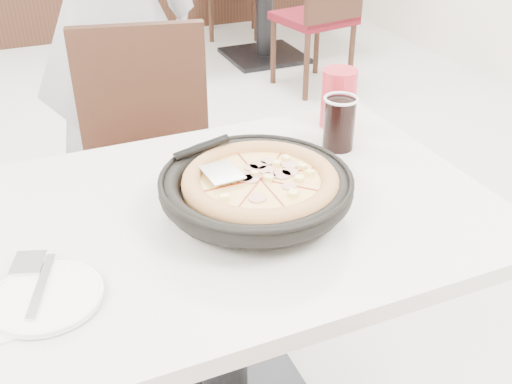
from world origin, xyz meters
name	(u,v)px	position (x,y,z in m)	size (l,w,h in m)	color
floor	(85,352)	(0.00, 0.00, 0.00)	(7.00, 7.00, 0.00)	#B4B4B0
main_table	(223,336)	(0.31, -0.47, 0.38)	(1.20, 0.80, 0.75)	beige
chair_far	(152,189)	(0.30, 0.13, 0.47)	(0.42, 0.42, 0.95)	black
trivet	(228,199)	(0.34, -0.47, 0.77)	(0.13, 0.13, 0.04)	black
pizza_pan	(256,195)	(0.39, -0.51, 0.79)	(0.38, 0.38, 0.01)	black
pizza	(260,188)	(0.40, -0.52, 0.81)	(0.33, 0.33, 0.02)	#B78048
pizza_server	(222,172)	(0.32, -0.48, 0.84)	(0.07, 0.09, 0.00)	silver
napkin	(12,311)	(-0.12, -0.64, 0.75)	(0.14, 0.14, 0.00)	silver
side_plate	(47,297)	(-0.06, -0.63, 0.76)	(0.19, 0.19, 0.01)	white
fork	(41,285)	(-0.06, -0.60, 0.77)	(0.02, 0.18, 0.00)	silver
cola_glass	(339,125)	(0.70, -0.31, 0.81)	(0.08, 0.08, 0.13)	black
red_cup	(338,98)	(0.77, -0.19, 0.83)	(0.10, 0.10, 0.16)	#B21F2C
diner_person	(109,12)	(0.34, 0.73, 0.89)	(0.65, 0.43, 1.78)	#A5A4A8
bg_table_right	(265,7)	(1.74, 2.49, 0.38)	(1.20, 0.80, 0.75)	beige
bg_chair_right_near	(314,14)	(1.79, 1.84, 0.47)	(0.42, 0.42, 0.95)	black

